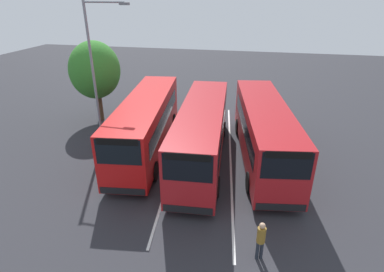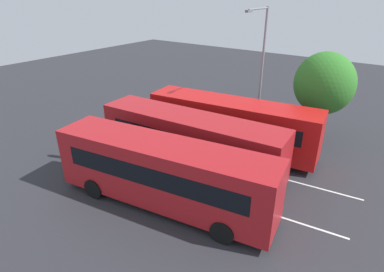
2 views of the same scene
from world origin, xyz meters
name	(u,v)px [view 1 (image 1 of 2)]	position (x,y,z in m)	size (l,w,h in m)	color
ground_plane	(203,154)	(0.00, 0.00, 0.00)	(77.93, 77.93, 0.00)	#2B2B30
bus_far_left	(146,122)	(0.11, -3.65, 1.89)	(11.37, 3.77, 3.42)	red
bus_center_left	(202,132)	(0.78, 0.02, 1.89)	(11.31, 3.18, 3.42)	#AD191E
bus_center_right	(264,130)	(-0.19, 3.58, 1.89)	(11.39, 4.08, 3.42)	#AD191E
pedestrian	(261,238)	(7.84, 3.54, 1.01)	(0.40, 0.40, 1.71)	#232833
street_lamp	(96,68)	(-0.22, -6.78, 5.10)	(0.27, 2.85, 8.90)	gray
depot_tree	(95,70)	(-4.00, -9.04, 4.00)	(4.08, 3.67, 6.16)	#4C3823
lane_stripe_outer_left	(177,151)	(0.00, -1.72, 0.00)	(16.85, 0.12, 0.01)	silver
lane_stripe_inner_left	(230,156)	(0.00, 1.72, 0.00)	(16.85, 0.12, 0.01)	silver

